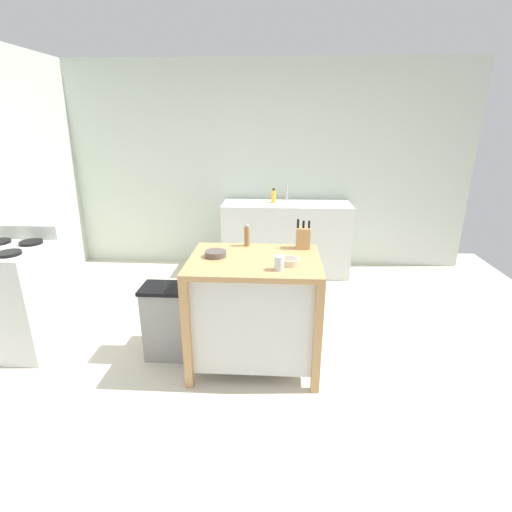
% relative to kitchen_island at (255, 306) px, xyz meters
% --- Properties ---
extents(ground_plane, '(6.18, 6.18, 0.00)m').
position_rel_kitchen_island_xyz_m(ground_plane, '(0.02, -0.20, -0.51)').
color(ground_plane, beige).
rests_on(ground_plane, ground).
extents(wall_back, '(5.18, 0.10, 2.60)m').
position_rel_kitchen_island_xyz_m(wall_back, '(0.02, 2.40, 0.79)').
color(wall_back, silver).
rests_on(wall_back, ground).
extents(kitchen_island, '(0.99, 0.75, 0.90)m').
position_rel_kitchen_island_xyz_m(kitchen_island, '(0.00, 0.00, 0.00)').
color(kitchen_island, tan).
rests_on(kitchen_island, ground).
extents(knife_block, '(0.11, 0.09, 0.24)m').
position_rel_kitchen_island_xyz_m(knife_block, '(0.37, 0.27, 0.49)').
color(knife_block, tan).
rests_on(knife_block, kitchen_island).
extents(bowl_ceramic_wide, '(0.16, 0.16, 0.05)m').
position_rel_kitchen_island_xyz_m(bowl_ceramic_wide, '(-0.30, 0.03, 0.42)').
color(bowl_ceramic_wide, '#564C47').
rests_on(bowl_ceramic_wide, kitchen_island).
extents(bowl_ceramic_small, '(0.14, 0.14, 0.05)m').
position_rel_kitchen_island_xyz_m(bowl_ceramic_small, '(0.26, -0.11, 0.42)').
color(bowl_ceramic_small, beige).
rests_on(bowl_ceramic_small, kitchen_island).
extents(drinking_cup, '(0.07, 0.07, 0.10)m').
position_rel_kitchen_island_xyz_m(drinking_cup, '(0.18, -0.22, 0.45)').
color(drinking_cup, silver).
rests_on(drinking_cup, kitchen_island).
extents(pepper_grinder, '(0.04, 0.04, 0.19)m').
position_rel_kitchen_island_xyz_m(pepper_grinder, '(-0.08, 0.31, 0.49)').
color(pepper_grinder, olive).
rests_on(pepper_grinder, kitchen_island).
extents(trash_bin, '(0.36, 0.28, 0.63)m').
position_rel_kitchen_island_xyz_m(trash_bin, '(-0.73, 0.06, -0.19)').
color(trash_bin, gray).
rests_on(trash_bin, ground).
extents(sink_counter, '(1.59, 0.60, 0.91)m').
position_rel_kitchen_island_xyz_m(sink_counter, '(0.28, 2.05, -0.05)').
color(sink_counter, silver).
rests_on(sink_counter, ground).
extents(sink_faucet, '(0.02, 0.02, 0.22)m').
position_rel_kitchen_island_xyz_m(sink_faucet, '(0.28, 2.19, 0.51)').
color(sink_faucet, '#B7BCC1').
rests_on(sink_faucet, sink_counter).
extents(bottle_hand_soap, '(0.05, 0.05, 0.18)m').
position_rel_kitchen_island_xyz_m(bottle_hand_soap, '(0.11, 2.05, 0.49)').
color(bottle_hand_soap, yellow).
rests_on(bottle_hand_soap, sink_counter).
extents(stove, '(0.60, 0.60, 1.03)m').
position_rel_kitchen_island_xyz_m(stove, '(-2.02, 0.10, -0.04)').
color(stove, silver).
rests_on(stove, ground).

